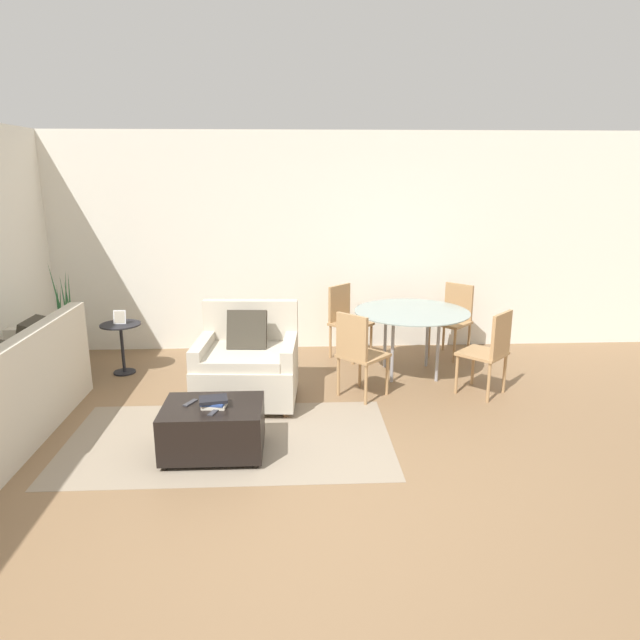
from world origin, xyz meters
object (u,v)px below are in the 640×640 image
at_px(book_stack, 214,402).
at_px(tv_remote_primary, 214,412).
at_px(potted_plant, 68,352).
at_px(side_table, 122,338).
at_px(dining_chair_near_right, 491,348).
at_px(armchair, 247,365).
at_px(picture_frame, 120,317).
at_px(tv_remote_secondary, 190,403).
at_px(couch, 9,397).
at_px(dining_table, 412,317).
at_px(ottoman, 213,427).
at_px(dining_chair_far_right, 454,315).
at_px(dining_chair_far_left, 346,316).
at_px(dining_chair_near_left, 358,350).

height_order(book_stack, tv_remote_primary, book_stack).
height_order(potted_plant, side_table, potted_plant).
bearing_deg(dining_chair_near_right, side_table, 167.66).
bearing_deg(armchair, picture_frame, 149.45).
distance_m(book_stack, tv_remote_secondary, 0.22).
distance_m(couch, dining_table, 4.09).
height_order(couch, book_stack, couch).
relative_size(ottoman, potted_plant, 0.61).
relative_size(tv_remote_primary, picture_frame, 0.93).
height_order(ottoman, potted_plant, potted_plant).
bearing_deg(book_stack, dining_chair_far_right, 43.56).
distance_m(armchair, picture_frame, 1.76).
height_order(picture_frame, dining_chair_far_left, dining_chair_far_left).
relative_size(tv_remote_secondary, dining_chair_near_left, 0.17).
height_order(tv_remote_secondary, potted_plant, potted_plant).
bearing_deg(tv_remote_secondary, armchair, 70.43).
height_order(potted_plant, dining_chair_near_left, potted_plant).
height_order(tv_remote_primary, dining_chair_far_right, dining_chair_far_right).
bearing_deg(side_table, armchair, -30.55).
height_order(side_table, dining_table, dining_table).
relative_size(armchair, dining_chair_far_right, 1.15).
distance_m(side_table, dining_chair_near_right, 4.07).
bearing_deg(dining_chair_near_left, tv_remote_primary, -135.05).
xyz_separation_m(ottoman, book_stack, (0.02, -0.03, 0.23)).
xyz_separation_m(couch, side_table, (0.56, 1.50, 0.09)).
relative_size(picture_frame, dining_table, 0.12).
bearing_deg(dining_chair_far_right, picture_frame, -172.91).
bearing_deg(book_stack, dining_chair_near_right, 23.69).
bearing_deg(dining_chair_near_right, couch, -172.03).
bearing_deg(dining_chair_near_left, dining_table, 45.00).
relative_size(couch, ottoman, 2.52).
bearing_deg(tv_remote_secondary, ottoman, -16.96).
distance_m(tv_remote_secondary, dining_chair_far_right, 3.77).
bearing_deg(side_table, dining_chair_near_left, -18.42).
distance_m(armchair, tv_remote_primary, 1.28).
relative_size(potted_plant, dining_chair_near_right, 1.46).
xyz_separation_m(dining_chair_near_right, dining_chair_far_right, (0.00, 1.36, 0.00)).
distance_m(tv_remote_secondary, dining_chair_far_left, 2.87).
relative_size(book_stack, potted_plant, 0.19).
xyz_separation_m(tv_remote_primary, dining_chair_far_left, (1.28, 2.64, 0.09)).
bearing_deg(dining_chair_far_right, couch, -156.22).
distance_m(couch, potted_plant, 1.47).
bearing_deg(ottoman, dining_chair_far_right, 43.07).
distance_m(armchair, tv_remote_secondary, 1.14).
xyz_separation_m(armchair, potted_plant, (-2.10, 0.84, -0.10)).
bearing_deg(dining_chair_far_right, dining_table, -135.00).
height_order(side_table, dining_chair_far_right, dining_chair_far_right).
distance_m(side_table, picture_frame, 0.25).
xyz_separation_m(book_stack, dining_chair_far_right, (2.66, 2.53, 0.05)).
relative_size(couch, dining_chair_far_right, 2.27).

